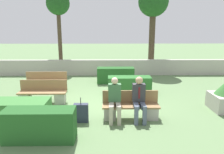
% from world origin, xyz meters
% --- Properties ---
extents(ground_plane, '(60.00, 60.00, 0.00)m').
position_xyz_m(ground_plane, '(0.00, 0.00, 0.00)').
color(ground_plane, '#607F51').
extents(perimeter_wall, '(14.11, 0.30, 0.90)m').
position_xyz_m(perimeter_wall, '(0.00, 4.97, 0.45)').
color(perimeter_wall, '#ADA89E').
rests_on(perimeter_wall, ground_plane).
extents(bench_front, '(1.74, 0.48, 0.84)m').
position_xyz_m(bench_front, '(0.78, -1.32, 0.32)').
color(bench_front, '#937047').
rests_on(bench_front, ground_plane).
extents(bench_left_side, '(1.76, 0.49, 0.84)m').
position_xyz_m(bench_left_side, '(-2.35, 0.15, 0.32)').
color(bench_left_side, '#937047').
rests_on(bench_left_side, ground_plane).
extents(bench_right_side, '(1.81, 0.48, 0.84)m').
position_xyz_m(bench_right_side, '(-2.66, 1.67, 0.32)').
color(bench_right_side, '#937047').
rests_on(bench_right_side, ground_plane).
extents(person_seated_man, '(0.38, 0.64, 1.33)m').
position_xyz_m(person_seated_man, '(1.02, -1.46, 0.73)').
color(person_seated_man, '#515B70').
rests_on(person_seated_man, ground_plane).
extents(person_seated_woman, '(0.38, 0.64, 1.31)m').
position_xyz_m(person_seated_woman, '(0.29, -1.46, 0.72)').
color(person_seated_woman, '#B2A893').
rests_on(person_seated_woman, ground_plane).
extents(hedge_block_near_left, '(1.84, 0.64, 0.78)m').
position_xyz_m(hedge_block_near_left, '(0.46, 3.10, 0.39)').
color(hedge_block_near_left, '#235623').
rests_on(hedge_block_near_left, ground_plane).
extents(hedge_block_near_right, '(1.94, 0.85, 0.60)m').
position_xyz_m(hedge_block_near_right, '(-2.71, -1.35, 0.30)').
color(hedge_block_near_right, '#3D7A38').
rests_on(hedge_block_near_right, ground_plane).
extents(hedge_block_mid_left, '(1.75, 0.61, 0.81)m').
position_xyz_m(hedge_block_mid_left, '(-1.61, -2.64, 0.41)').
color(hedge_block_mid_left, '#235623').
rests_on(hedge_block_mid_left, ground_plane).
extents(hedge_block_mid_right, '(1.77, 0.63, 0.78)m').
position_xyz_m(hedge_block_mid_right, '(0.97, 1.08, 0.39)').
color(hedge_block_mid_right, '#286028').
rests_on(hedge_block_mid_right, ground_plane).
extents(suitcase, '(0.42, 0.19, 0.77)m').
position_xyz_m(suitcase, '(-0.72, -1.57, 0.28)').
color(suitcase, '#282D42').
rests_on(suitcase, ground_plane).
extents(tree_leftmost, '(1.44, 1.44, 4.92)m').
position_xyz_m(tree_leftmost, '(-2.99, 6.43, 4.03)').
color(tree_leftmost, '#473828').
rests_on(tree_leftmost, ground_plane).
extents(tree_center_left, '(1.81, 1.81, 5.16)m').
position_xyz_m(tree_center_left, '(2.78, 5.96, 4.07)').
color(tree_center_left, '#473828').
rests_on(tree_center_left, ground_plane).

